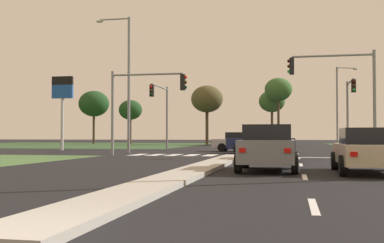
% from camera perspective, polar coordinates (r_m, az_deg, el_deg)
% --- Properties ---
extents(ground_plane, '(200.00, 200.00, 0.00)m').
position_cam_1_polar(ground_plane, '(34.76, 6.48, -3.66)').
color(ground_plane, black).
extents(grass_verge_far_left, '(35.00, 35.00, 0.01)m').
position_cam_1_polar(grass_verge_far_left, '(65.69, -14.21, -2.66)').
color(grass_verge_far_left, '#2D4C28').
rests_on(grass_verge_far_left, ground).
extents(median_island_near, '(1.20, 22.00, 0.14)m').
position_cam_1_polar(median_island_near, '(15.96, 0.27, -5.80)').
color(median_island_near, '#ADA89E').
rests_on(median_island_near, ground).
extents(median_island_far, '(1.20, 36.00, 0.14)m').
position_cam_1_polar(median_island_far, '(59.69, 8.65, -2.74)').
color(median_island_far, gray).
rests_on(median_island_far, ground).
extents(lane_dash_near, '(0.14, 2.00, 0.01)m').
position_cam_1_polar(lane_dash_near, '(8.73, 14.10, -9.63)').
color(lane_dash_near, silver).
rests_on(lane_dash_near, ground).
extents(lane_dash_second, '(0.14, 2.00, 0.01)m').
position_cam_1_polar(lane_dash_second, '(14.69, 13.10, -6.37)').
color(lane_dash_second, silver).
rests_on(lane_dash_second, ground).
extents(lane_dash_third, '(0.14, 2.00, 0.01)m').
position_cam_1_polar(lane_dash_third, '(20.68, 12.68, -4.99)').
color(lane_dash_third, silver).
rests_on(lane_dash_third, ground).
extents(lane_dash_fourth, '(0.14, 2.00, 0.01)m').
position_cam_1_polar(lane_dash_fourth, '(26.67, 12.45, -4.23)').
color(lane_dash_fourth, silver).
rests_on(lane_dash_fourth, ground).
extents(lane_dash_fifth, '(0.14, 2.00, 0.01)m').
position_cam_1_polar(lane_dash_fifth, '(32.66, 12.30, -3.75)').
color(lane_dash_fifth, silver).
rests_on(lane_dash_fifth, ground).
extents(stop_bar_near, '(6.40, 0.50, 0.01)m').
position_cam_1_polar(stop_bar_near, '(27.64, 13.04, -4.14)').
color(stop_bar_near, silver).
rests_on(stop_bar_near, ground).
extents(crosswalk_bar_near, '(0.70, 2.80, 0.01)m').
position_cam_1_polar(crosswalk_bar_near, '(30.93, -6.33, -3.90)').
color(crosswalk_bar_near, silver).
rests_on(crosswalk_bar_near, ground).
extents(crosswalk_bar_second, '(0.70, 2.80, 0.01)m').
position_cam_1_polar(crosswalk_bar_second, '(30.60, -4.28, -3.93)').
color(crosswalk_bar_second, silver).
rests_on(crosswalk_bar_second, ground).
extents(crosswalk_bar_third, '(0.70, 2.80, 0.01)m').
position_cam_1_polar(crosswalk_bar_third, '(30.30, -2.18, -3.95)').
color(crosswalk_bar_third, silver).
rests_on(crosswalk_bar_third, ground).
extents(crosswalk_bar_fourth, '(0.70, 2.80, 0.01)m').
position_cam_1_polar(crosswalk_bar_fourth, '(30.05, -0.05, -3.98)').
color(crosswalk_bar_fourth, silver).
rests_on(crosswalk_bar_fourth, ground).
extents(crosswalk_bar_fifth, '(0.70, 2.80, 0.01)m').
position_cam_1_polar(crosswalk_bar_fifth, '(29.84, 2.12, -3.99)').
color(crosswalk_bar_fifth, silver).
rests_on(crosswalk_bar_fifth, ground).
extents(crosswalk_bar_sixth, '(0.70, 2.80, 0.01)m').
position_cam_1_polar(crosswalk_bar_sixth, '(29.67, 4.31, -4.00)').
color(crosswalk_bar_sixth, silver).
rests_on(crosswalk_bar_sixth, ground).
extents(car_maroon_near, '(1.96, 4.41, 1.50)m').
position_cam_1_polar(car_maroon_near, '(23.95, 9.66, -2.72)').
color(car_maroon_near, maroon).
rests_on(car_maroon_near, ground).
extents(car_silver_second, '(4.38, 1.97, 1.46)m').
position_cam_1_polar(car_silver_second, '(37.13, 5.78, -2.37)').
color(car_silver_second, '#B7B7BC').
rests_on(car_silver_second, ground).
extents(car_grey_third, '(2.01, 4.16, 1.59)m').
position_cam_1_polar(car_grey_third, '(16.97, 8.92, -3.03)').
color(car_grey_third, slate).
rests_on(car_grey_third, ground).
extents(car_navy_fifth, '(4.62, 2.00, 1.56)m').
position_cam_1_polar(car_navy_fifth, '(33.41, 8.05, -2.37)').
color(car_navy_fifth, '#161E47').
rests_on(car_navy_fifth, ground).
extents(car_beige_sixth, '(2.03, 4.56, 1.47)m').
position_cam_1_polar(car_beige_sixth, '(16.73, 19.92, -3.16)').
color(car_beige_sixth, '#BCAD8E').
rests_on(car_beige_sixth, ground).
extents(car_teal_seventh, '(2.10, 4.49, 1.57)m').
position_cam_1_polar(car_teal_seventh, '(62.13, 6.59, -2.03)').
color(car_teal_seventh, '#19565B').
rests_on(car_teal_seventh, ground).
extents(traffic_signal_far_left, '(0.32, 5.09, 5.52)m').
position_cam_1_polar(traffic_signal_far_left, '(40.86, -3.61, 2.01)').
color(traffic_signal_far_left, gray).
rests_on(traffic_signal_far_left, ground).
extents(traffic_signal_near_left, '(4.76, 0.32, 5.16)m').
position_cam_1_polar(traffic_signal_near_left, '(29.49, -6.06, 2.94)').
color(traffic_signal_near_left, gray).
rests_on(traffic_signal_near_left, ground).
extents(traffic_signal_far_right, '(0.32, 4.43, 5.64)m').
position_cam_1_polar(traffic_signal_far_right, '(39.96, 18.05, 2.23)').
color(traffic_signal_far_right, gray).
rests_on(traffic_signal_far_right, ground).
extents(traffic_signal_near_right, '(4.79, 0.32, 5.94)m').
position_cam_1_polar(traffic_signal_near_right, '(28.28, 17.28, 4.22)').
color(traffic_signal_near_right, gray).
rests_on(traffic_signal_near_right, ground).
extents(street_lamp_second, '(2.58, 0.28, 9.54)m').
position_cam_1_polar(street_lamp_second, '(34.41, -7.76, 5.23)').
color(street_lamp_second, gray).
rests_on(street_lamp_second, ground).
extents(street_lamp_third, '(2.44, 1.03, 8.75)m').
position_cam_1_polar(street_lamp_third, '(55.46, 16.91, 2.26)').
color(street_lamp_third, gray).
rests_on(street_lamp_third, ground).
extents(pedestrian_at_median, '(0.34, 0.34, 1.91)m').
position_cam_1_polar(pedestrian_at_median, '(44.93, 7.39, -1.53)').
color(pedestrian_at_median, '#4C4C4C').
rests_on(pedestrian_at_median, median_island_far).
extents(fuel_price_totem, '(1.80, 0.24, 6.07)m').
position_cam_1_polar(fuel_price_totem, '(41.14, -14.99, 2.89)').
color(fuel_price_totem, silver).
rests_on(fuel_price_totem, ground).
extents(treeline_near, '(4.51, 4.51, 7.88)m').
position_cam_1_polar(treeline_near, '(73.75, -11.46, 2.05)').
color(treeline_near, '#423323').
rests_on(treeline_near, ground).
extents(treeline_second, '(3.38, 3.38, 6.37)m').
position_cam_1_polar(treeline_second, '(70.75, -7.24, 1.34)').
color(treeline_second, '#423323').
rests_on(treeline_second, ground).
extents(treeline_third, '(4.30, 4.30, 7.98)m').
position_cam_1_polar(treeline_third, '(65.57, 1.77, 2.63)').
color(treeline_third, '#423323').
rests_on(treeline_third, ground).
extents(treeline_fourth, '(3.51, 3.51, 8.61)m').
position_cam_1_polar(treeline_fourth, '(63.17, 10.11, 3.67)').
color(treeline_fourth, '#423323').
rests_on(treeline_fourth, ground).
extents(treeline_fifth, '(3.47, 3.47, 7.27)m').
position_cam_1_polar(treeline_fifth, '(65.60, 9.37, 2.33)').
color(treeline_fifth, '#423323').
rests_on(treeline_fifth, ground).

